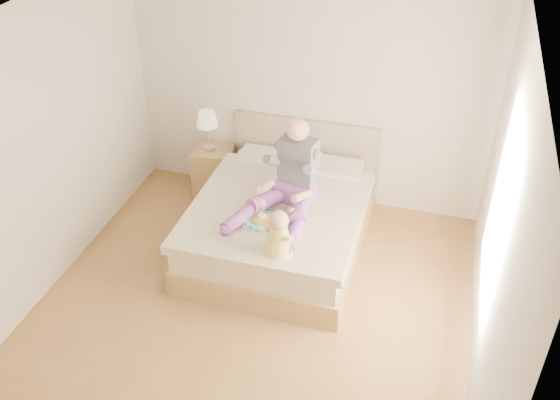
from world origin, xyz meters
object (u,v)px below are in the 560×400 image
(nightstand, at_px, (214,170))
(tray, at_px, (272,221))
(adult, at_px, (290,182))
(bed, at_px, (283,219))
(baby, at_px, (280,236))

(nightstand, bearing_deg, tray, -54.96)
(adult, bearing_deg, nightstand, 152.84)
(bed, xyz_separation_m, baby, (0.22, -0.88, 0.47))
(nightstand, relative_size, baby, 1.27)
(nightstand, bearing_deg, baby, -58.10)
(adult, xyz_separation_m, tray, (-0.07, -0.36, -0.23))
(bed, bearing_deg, baby, -75.73)
(bed, distance_m, tray, 0.59)
(bed, relative_size, nightstand, 3.87)
(nightstand, xyz_separation_m, baby, (1.30, -1.65, 0.51))
(nightstand, relative_size, adult, 0.49)
(adult, bearing_deg, baby, -71.16)
(bed, bearing_deg, nightstand, 144.28)
(adult, bearing_deg, bed, 140.31)
(nightstand, xyz_separation_m, tray, (1.11, -1.26, 0.36))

